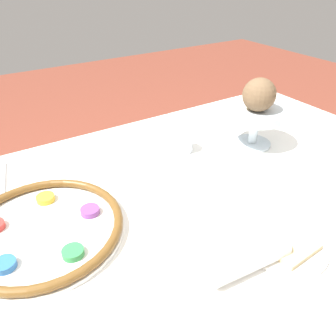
# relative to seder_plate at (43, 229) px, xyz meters

# --- Properties ---
(dining_table) EXTENTS (1.60, 1.06, 0.70)m
(dining_table) POSITION_rel_seder_plate_xyz_m (0.32, -0.12, -0.37)
(dining_table) COLOR white
(dining_table) RESTS_ON ground_plane
(seder_plate) EXTENTS (0.35, 0.35, 0.03)m
(seder_plate) POSITION_rel_seder_plate_xyz_m (0.00, 0.00, 0.00)
(seder_plate) COLOR white
(seder_plate) RESTS_ON dining_table
(fruit_stand) EXTENTS (0.18, 0.18, 0.12)m
(fruit_stand) POSITION_rel_seder_plate_xyz_m (0.68, 0.06, 0.08)
(fruit_stand) COLOR silver
(fruit_stand) RESTS_ON dining_table
(orange_fruit) EXTENTS (0.09, 0.09, 0.09)m
(orange_fruit) POSITION_rel_seder_plate_xyz_m (0.68, 0.06, 0.15)
(orange_fruit) COLOR orange
(orange_fruit) RESTS_ON fruit_stand
(coconut) EXTENTS (0.10, 0.10, 0.10)m
(coconut) POSITION_rel_seder_plate_xyz_m (0.67, 0.05, 0.16)
(coconut) COLOR brown
(coconut) RESTS_ON fruit_stand
(bread_plate) EXTENTS (0.17, 0.17, 0.02)m
(bread_plate) POSITION_rel_seder_plate_xyz_m (0.42, -0.31, -0.01)
(bread_plate) COLOR silver
(bread_plate) RESTS_ON dining_table
(napkin_roll) EXTENTS (0.18, 0.06, 0.05)m
(napkin_roll) POSITION_rel_seder_plate_xyz_m (0.31, -0.31, 0.01)
(napkin_roll) COLOR white
(napkin_roll) RESTS_ON dining_table
(cup_near) EXTENTS (0.06, 0.06, 0.06)m
(cup_near) POSITION_rel_seder_plate_xyz_m (0.46, 0.14, 0.02)
(cup_near) COLOR silver
(cup_near) RESTS_ON dining_table
(fork_right) EXTENTS (0.05, 0.16, 0.01)m
(fork_right) POSITION_rel_seder_plate_xyz_m (-0.04, 0.28, -0.01)
(fork_right) COLOR silver
(fork_right) RESTS_ON dining_table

